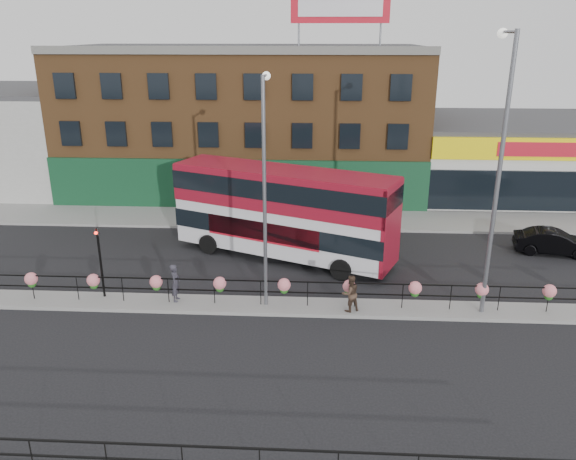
# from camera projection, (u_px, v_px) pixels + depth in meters

# --- Properties ---
(ground) EXTENTS (120.00, 120.00, 0.00)m
(ground) POSITION_uv_depth(u_px,v_px,m) (284.00, 308.00, 24.10)
(ground) COLOR black
(ground) RESTS_ON ground
(north_pavement) EXTENTS (60.00, 4.00, 0.15)m
(north_pavement) POSITION_uv_depth(u_px,v_px,m) (296.00, 219.00, 35.37)
(north_pavement) COLOR gray
(north_pavement) RESTS_ON ground
(median) EXTENTS (60.00, 1.60, 0.15)m
(median) POSITION_uv_depth(u_px,v_px,m) (284.00, 306.00, 24.08)
(median) COLOR gray
(median) RESTS_ON ground
(brick_building) EXTENTS (25.00, 12.21, 10.30)m
(brick_building) POSITION_uv_depth(u_px,v_px,m) (247.00, 119.00, 41.39)
(brick_building) COLOR brown
(brick_building) RESTS_ON ground
(supermarket) EXTENTS (15.00, 12.25, 5.30)m
(supermarket) POSITION_uv_depth(u_px,v_px,m) (518.00, 155.00, 41.12)
(supermarket) COLOR silver
(supermarket) RESTS_ON ground
(median_railing) EXTENTS (30.04, 0.56, 1.23)m
(median_railing) POSITION_uv_depth(u_px,v_px,m) (284.00, 286.00, 23.75)
(median_railing) COLOR black
(median_railing) RESTS_ON median
(south_railing) EXTENTS (20.04, 0.05, 1.12)m
(south_railing) POSITION_uv_depth(u_px,v_px,m) (182.00, 455.00, 14.38)
(south_railing) COLOR black
(south_railing) RESTS_ON south_pavement
(double_decker_bus) EXTENTS (11.78, 7.14, 4.72)m
(double_decker_bus) POSITION_uv_depth(u_px,v_px,m) (284.00, 205.00, 28.58)
(double_decker_bus) COLOR silver
(double_decker_bus) RESTS_ON ground
(car) EXTENTS (2.98, 4.57, 1.32)m
(car) POSITION_uv_depth(u_px,v_px,m) (554.00, 242.00, 29.78)
(car) COLOR black
(car) RESTS_ON ground
(pedestrian_a) EXTENTS (0.62, 0.41, 1.69)m
(pedestrian_a) POSITION_uv_depth(u_px,v_px,m) (175.00, 283.00, 24.18)
(pedestrian_a) COLOR #302F39
(pedestrian_a) RESTS_ON median
(pedestrian_b) EXTENTS (1.26, 1.22, 1.60)m
(pedestrian_b) POSITION_uv_depth(u_px,v_px,m) (350.00, 293.00, 23.29)
(pedestrian_b) COLOR #453326
(pedestrian_b) RESTS_ON median
(lamp_column_west) EXTENTS (0.34, 1.68, 9.57)m
(lamp_column_west) POSITION_uv_depth(u_px,v_px,m) (265.00, 174.00, 22.46)
(lamp_column_west) COLOR slate
(lamp_column_west) RESTS_ON median
(lamp_column_east) EXTENTS (0.40, 1.97, 11.20)m
(lamp_column_east) POSITION_uv_depth(u_px,v_px,m) (499.00, 154.00, 21.54)
(lamp_column_east) COLOR slate
(lamp_column_east) RESTS_ON median
(traffic_light_median) EXTENTS (0.15, 0.28, 3.65)m
(traffic_light_median) POSITION_uv_depth(u_px,v_px,m) (99.00, 247.00, 24.07)
(traffic_light_median) COLOR black
(traffic_light_median) RESTS_ON median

